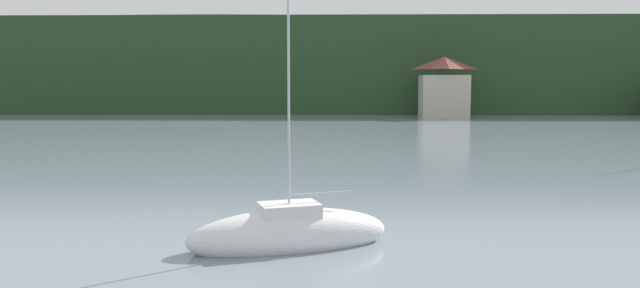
% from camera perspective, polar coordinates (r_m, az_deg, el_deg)
% --- Properties ---
extents(wooded_hillside, '(352.00, 56.02, 26.57)m').
position_cam_1_polar(wooded_hillside, '(122.70, -5.20, 6.35)').
color(wooded_hillside, '#264223').
rests_on(wooded_hillside, ground_plane).
extents(shore_building_west, '(6.53, 5.23, 8.19)m').
position_cam_1_polar(shore_building_west, '(86.14, 11.24, 5.04)').
color(shore_building_west, '#BCB29E').
rests_on(shore_building_west, ground_plane).
extents(sailboat_mid_3, '(6.45, 3.75, 7.81)m').
position_cam_1_polar(sailboat_mid_3, '(19.09, -2.81, -8.18)').
color(sailboat_mid_3, white).
rests_on(sailboat_mid_3, ground_plane).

